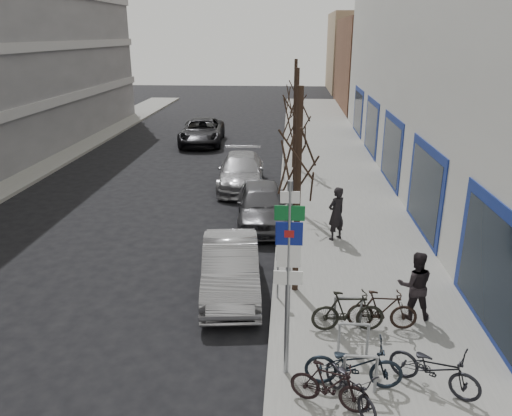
# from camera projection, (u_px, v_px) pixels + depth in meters

# --- Properties ---
(ground) EXTENTS (120.00, 120.00, 0.00)m
(ground) POSITION_uv_depth(u_px,v_px,m) (170.00, 373.00, 10.34)
(ground) COLOR black
(ground) RESTS_ON ground
(sidewalk_east) EXTENTS (5.00, 70.00, 0.15)m
(sidewalk_east) POSITION_uv_depth(u_px,v_px,m) (343.00, 212.00, 19.45)
(sidewalk_east) COLOR slate
(sidewalk_east) RESTS_ON ground
(brick_building_far) EXTENTS (12.00, 14.00, 8.00)m
(brick_building_far) POSITION_uv_depth(u_px,v_px,m) (407.00, 64.00, 45.84)
(brick_building_far) COLOR brown
(brick_building_far) RESTS_ON ground
(tan_building_far) EXTENTS (13.00, 12.00, 9.00)m
(tan_building_far) POSITION_uv_depth(u_px,v_px,m) (384.00, 52.00, 59.77)
(tan_building_far) COLOR #937A5B
(tan_building_far) RESTS_ON ground
(highway_sign_pole) EXTENTS (0.55, 0.10, 4.20)m
(highway_sign_pole) POSITION_uv_depth(u_px,v_px,m) (288.00, 270.00, 9.37)
(highway_sign_pole) COLOR gray
(highway_sign_pole) RESTS_ON ground
(bike_rack) EXTENTS (0.66, 2.26, 0.83)m
(bike_rack) POSITION_uv_depth(u_px,v_px,m) (353.00, 336.00, 10.45)
(bike_rack) COLOR gray
(bike_rack) RESTS_ON sidewalk_east
(tree_near) EXTENTS (1.80, 1.80, 5.50)m
(tree_near) POSITION_uv_depth(u_px,v_px,m) (299.00, 145.00, 12.11)
(tree_near) COLOR black
(tree_near) RESTS_ON ground
(tree_mid) EXTENTS (1.80, 1.80, 5.50)m
(tree_mid) POSITION_uv_depth(u_px,v_px,m) (297.00, 107.00, 18.23)
(tree_mid) COLOR black
(tree_mid) RESTS_ON ground
(tree_far) EXTENTS (1.80, 1.80, 5.50)m
(tree_far) POSITION_uv_depth(u_px,v_px,m) (295.00, 89.00, 24.35)
(tree_far) COLOR black
(tree_far) RESTS_ON ground
(meter_front) EXTENTS (0.10, 0.08, 1.27)m
(meter_front) POSITION_uv_depth(u_px,v_px,m) (278.00, 271.00, 12.73)
(meter_front) COLOR gray
(meter_front) RESTS_ON sidewalk_east
(meter_mid) EXTENTS (0.10, 0.08, 1.27)m
(meter_mid) POSITION_uv_depth(u_px,v_px,m) (282.00, 202.00, 17.90)
(meter_mid) COLOR gray
(meter_mid) RESTS_ON sidewalk_east
(meter_back) EXTENTS (0.10, 0.08, 1.27)m
(meter_back) POSITION_uv_depth(u_px,v_px,m) (284.00, 165.00, 23.08)
(meter_back) COLOR gray
(meter_back) RESTS_ON sidewalk_east
(bike_near_left) EXTENTS (1.19, 1.60, 0.96)m
(bike_near_left) POSITION_uv_depth(u_px,v_px,m) (351.00, 382.00, 9.11)
(bike_near_left) COLOR black
(bike_near_left) RESTS_ON sidewalk_east
(bike_near_right) EXTENTS (1.58, 0.92, 0.92)m
(bike_near_right) POSITION_uv_depth(u_px,v_px,m) (330.00, 385.00, 9.07)
(bike_near_right) COLOR black
(bike_near_right) RESTS_ON sidewalk_east
(bike_mid_curb) EXTENTS (1.91, 0.66, 1.15)m
(bike_mid_curb) POSITION_uv_depth(u_px,v_px,m) (354.00, 360.00, 9.57)
(bike_mid_curb) COLOR black
(bike_mid_curb) RESTS_ON sidewalk_east
(bike_mid_inner) EXTENTS (1.73, 0.64, 1.03)m
(bike_mid_inner) POSITION_uv_depth(u_px,v_px,m) (348.00, 311.00, 11.39)
(bike_mid_inner) COLOR black
(bike_mid_inner) RESTS_ON sidewalk_east
(bike_far_curb) EXTENTS (1.78, 1.38, 1.08)m
(bike_far_curb) POSITION_uv_depth(u_px,v_px,m) (435.00, 364.00, 9.51)
(bike_far_curb) COLOR black
(bike_far_curb) RESTS_ON sidewalk_east
(bike_far_inner) EXTENTS (1.63, 0.51, 0.99)m
(bike_far_inner) POSITION_uv_depth(u_px,v_px,m) (382.00, 310.00, 11.48)
(bike_far_inner) COLOR black
(bike_far_inner) RESTS_ON sidewalk_east
(parked_car_front) EXTENTS (1.96, 4.39, 1.40)m
(parked_car_front) POSITION_uv_depth(u_px,v_px,m) (231.00, 268.00, 13.41)
(parked_car_front) COLOR #939397
(parked_car_front) RESTS_ON ground
(parked_car_mid) EXTENTS (2.14, 4.54, 1.50)m
(parked_car_mid) POSITION_uv_depth(u_px,v_px,m) (262.00, 204.00, 18.23)
(parked_car_mid) COLOR #49484D
(parked_car_mid) RESTS_ON ground
(parked_car_back) EXTENTS (2.32, 5.14, 1.46)m
(parked_car_back) POSITION_uv_depth(u_px,v_px,m) (241.00, 171.00, 22.66)
(parked_car_back) COLOR gray
(parked_car_back) RESTS_ON ground
(lane_car) EXTENTS (2.96, 5.76, 1.56)m
(lane_car) POSITION_uv_depth(u_px,v_px,m) (202.00, 132.00, 31.59)
(lane_car) COLOR black
(lane_car) RESTS_ON ground
(pedestrian_near) EXTENTS (0.79, 0.75, 1.82)m
(pedestrian_near) POSITION_uv_depth(u_px,v_px,m) (336.00, 214.00, 16.39)
(pedestrian_near) COLOR black
(pedestrian_near) RESTS_ON sidewalk_east
(pedestrian_far) EXTENTS (0.65, 0.45, 1.73)m
(pedestrian_far) POSITION_uv_depth(u_px,v_px,m) (415.00, 285.00, 11.84)
(pedestrian_far) COLOR black
(pedestrian_far) RESTS_ON sidewalk_east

